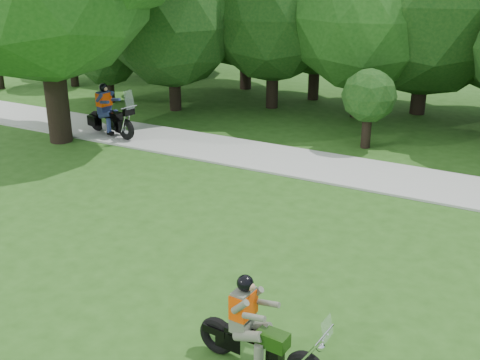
% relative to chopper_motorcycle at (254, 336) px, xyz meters
% --- Properties ---
extents(walkway, '(60.00, 2.20, 0.06)m').
position_rel_chopper_motorcycle_xyz_m(walkway, '(0.59, 8.23, -0.51)').
color(walkway, '#ACACA7').
rests_on(walkway, ground).
extents(chopper_motorcycle, '(2.05, 0.58, 1.46)m').
position_rel_chopper_motorcycle_xyz_m(chopper_motorcycle, '(0.00, 0.00, 0.00)').
color(chopper_motorcycle, black).
rests_on(chopper_motorcycle, ground).
extents(touring_motorcycle, '(2.09, 0.96, 1.61)m').
position_rel_chopper_motorcycle_xyz_m(touring_motorcycle, '(-8.94, 7.82, 0.10)').
color(touring_motorcycle, black).
rests_on(touring_motorcycle, walkway).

